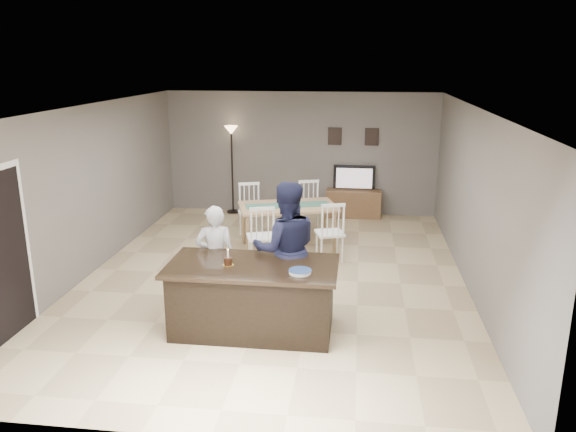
# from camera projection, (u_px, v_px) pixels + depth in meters

# --- Properties ---
(floor) EXTENTS (8.00, 8.00, 0.00)m
(floor) POSITION_uv_depth(u_px,v_px,m) (274.00, 277.00, 9.01)
(floor) COLOR #CDB383
(floor) RESTS_ON ground
(room_shell) EXTENTS (8.00, 8.00, 8.00)m
(room_shell) POSITION_uv_depth(u_px,v_px,m) (274.00, 175.00, 8.56)
(room_shell) COLOR slate
(room_shell) RESTS_ON floor
(kitchen_island) EXTENTS (2.15, 1.10, 0.90)m
(kitchen_island) POSITION_uv_depth(u_px,v_px,m) (253.00, 297.00, 7.17)
(kitchen_island) COLOR black
(kitchen_island) RESTS_ON floor
(tv_console) EXTENTS (1.20, 0.40, 0.60)m
(tv_console) POSITION_uv_depth(u_px,v_px,m) (353.00, 203.00, 12.39)
(tv_console) COLOR brown
(tv_console) RESTS_ON floor
(television) EXTENTS (0.91, 0.12, 0.53)m
(television) POSITION_uv_depth(u_px,v_px,m) (354.00, 178.00, 12.30)
(television) COLOR black
(television) RESTS_ON tv_console
(tv_screen_glow) EXTENTS (0.78, 0.00, 0.78)m
(tv_screen_glow) POSITION_uv_depth(u_px,v_px,m) (354.00, 178.00, 12.22)
(tv_screen_glow) COLOR orange
(tv_screen_glow) RESTS_ON tv_console
(picture_frames) EXTENTS (1.10, 0.02, 0.38)m
(picture_frames) POSITION_uv_depth(u_px,v_px,m) (353.00, 137.00, 12.19)
(picture_frames) COLOR black
(picture_frames) RESTS_ON room_shell
(doorway) EXTENTS (0.00, 2.10, 2.65)m
(doorway) POSITION_uv_depth(u_px,v_px,m) (3.00, 240.00, 6.84)
(doorway) COLOR black
(doorway) RESTS_ON floor
(woman) EXTENTS (0.61, 0.47, 1.49)m
(woman) POSITION_uv_depth(u_px,v_px,m) (215.00, 258.00, 7.74)
(woman) COLOR silver
(woman) RESTS_ON floor
(man) EXTENTS (1.03, 0.88, 1.86)m
(man) POSITION_uv_depth(u_px,v_px,m) (286.00, 249.00, 7.53)
(man) COLOR #191B37
(man) RESTS_ON floor
(birthday_cake) EXTENTS (0.14, 0.14, 0.22)m
(birthday_cake) POSITION_uv_depth(u_px,v_px,m) (228.00, 261.00, 7.02)
(birthday_cake) COLOR gold
(birthday_cake) RESTS_ON kitchen_island
(plate_stack) EXTENTS (0.28, 0.28, 0.04)m
(plate_stack) POSITION_uv_depth(u_px,v_px,m) (300.00, 272.00, 6.76)
(plate_stack) COLOR white
(plate_stack) RESTS_ON kitchen_island
(dining_table) EXTENTS (2.17, 2.36, 1.06)m
(dining_table) POSITION_uv_depth(u_px,v_px,m) (288.00, 213.00, 10.24)
(dining_table) COLOR #A57E5A
(dining_table) RESTS_ON floor
(floor_lamp) EXTENTS (0.29, 0.29, 1.96)m
(floor_lamp) POSITION_uv_depth(u_px,v_px,m) (232.00, 146.00, 12.40)
(floor_lamp) COLOR black
(floor_lamp) RESTS_ON floor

